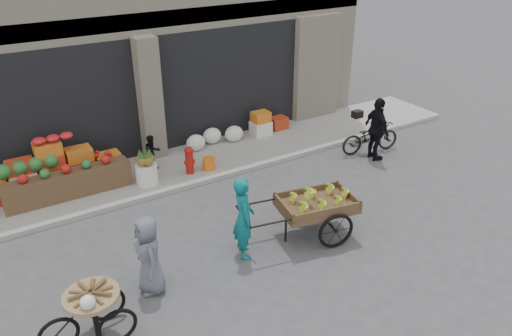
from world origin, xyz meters
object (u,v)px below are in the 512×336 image
banana_cart (314,202)px  vendor_woman (244,218)px  seated_person (152,153)px  tricycle_cart (93,308)px  orange_bucket (209,163)px  fire_hydrant (189,159)px  bicycle (370,137)px  pineapple_bin (147,174)px  cyclist (377,129)px  vendor_grey (149,255)px

banana_cart → vendor_woman: (-1.52, 0.19, 0.06)m
seated_person → tricycle_cart: bearing=-130.8°
orange_bucket → tricycle_cart: tricycle_cart is taller
fire_hydrant → orange_bucket: 0.55m
banana_cart → orange_bucket: bearing=109.5°
banana_cart → tricycle_cart: size_ratio=1.90×
banana_cart → bicycle: bearing=43.3°
vendor_woman → bicycle: (5.36, 2.21, -0.38)m
banana_cart → tricycle_cart: (-4.54, -0.43, -0.21)m
pineapple_bin → vendor_woman: bearing=-80.3°
seated_person → bicycle: size_ratio=0.54×
orange_bucket → vendor_woman: 3.61m
tricycle_cart → cyclist: (8.18, 2.43, 0.29)m
orange_bucket → cyclist: size_ratio=0.19×
vendor_woman → tricycle_cart: 3.10m
tricycle_cart → vendor_grey: bearing=27.8°
pineapple_bin → tricycle_cart: size_ratio=0.37×
vendor_grey → cyclist: (7.05, 1.84, 0.12)m
fire_hydrant → vendor_grey: (-2.38, -3.50, 0.23)m
fire_hydrant → vendor_woman: (-0.50, -3.47, 0.33)m
seated_person → vendor_woman: vendor_woman is taller
orange_bucket → cyclist: cyclist is taller
seated_person → bicycle: (5.56, -1.91, -0.13)m
seated_person → tricycle_cart: size_ratio=0.65×
pineapple_bin → orange_bucket: 1.61m
fire_hydrant → seated_person: size_ratio=0.76×
bicycle → cyclist: cyclist is taller
seated_person → tricycle_cart: 5.51m
bicycle → vendor_woman: bearing=124.0°
banana_cart → vendor_grey: size_ratio=1.84×
pineapple_bin → vendor_grey: 3.79m
tricycle_cart → vendor_grey: size_ratio=0.97×
tricycle_cart → cyclist: 8.54m
bicycle → cyclist: 0.60m
orange_bucket → tricycle_cart: size_ratio=0.23×
vendor_woman → vendor_grey: size_ratio=1.13×
orange_bucket → tricycle_cart: 5.71m
banana_cart → vendor_woman: bearing=-175.8°
orange_bucket → tricycle_cart: (-4.02, -4.04, 0.30)m
banana_cart → cyclist: bearing=40.1°
vendor_woman → cyclist: 5.47m
pineapple_bin → seated_person: (0.40, 0.60, 0.21)m
orange_bucket → bicycle: size_ratio=0.19×
fire_hydrant → cyclist: (4.66, -1.66, 0.35)m
vendor_grey → cyclist: 7.28m
orange_bucket → vendor_grey: 4.52m
orange_bucket → vendor_grey: vendor_grey is taller
orange_bucket → vendor_grey: (-2.88, -3.45, 0.47)m
vendor_grey → seated_person: bearing=163.0°
pineapple_bin → fire_hydrant: fire_hydrant is taller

